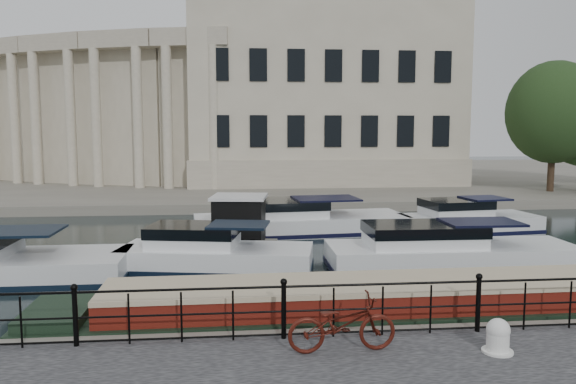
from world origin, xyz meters
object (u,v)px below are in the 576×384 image
object	(u,v)px
harbour_hut	(240,225)
narrowboat	(394,315)
bicycle	(342,324)
mooring_bollard	(498,336)

from	to	relation	value
harbour_hut	narrowboat	bearing A→B (deg)	-61.57
bicycle	narrowboat	size ratio (longest dim) A/B	0.12
mooring_bollard	harbour_hut	world-z (taller)	harbour_hut
bicycle	harbour_hut	distance (m)	12.06
mooring_bollard	harbour_hut	xyz separation A→B (m)	(-4.65, 12.25, 0.10)
mooring_bollard	harbour_hut	bearing A→B (deg)	110.79
narrowboat	harbour_hut	xyz separation A→B (m)	(-3.48, 9.50, 0.59)
bicycle	narrowboat	world-z (taller)	bicycle
mooring_bollard	narrowboat	size ratio (longest dim) A/B	0.04
mooring_bollard	narrowboat	distance (m)	3.03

